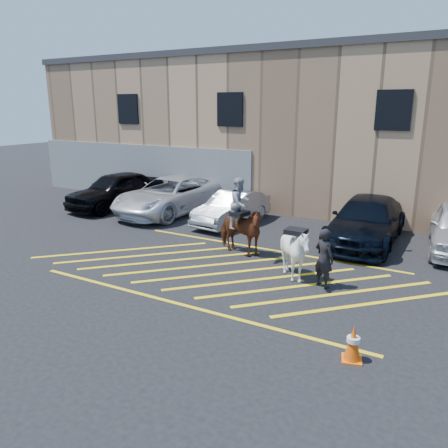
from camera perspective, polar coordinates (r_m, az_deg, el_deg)
The scene contains 11 objects.
ground at distance 13.21m, azimuth 1.51°, elevation -5.94°, with size 90.00×90.00×0.00m, color black.
car_black_suv at distance 21.63m, azimuth -13.88°, elevation 4.35°, with size 2.04×5.06×1.72m, color black.
car_white_pickup at distance 20.03m, azimuth -7.01°, elevation 3.72°, with size 2.72×5.91×1.64m, color silver.
car_silver_sedan at distance 18.08m, azimuth 1.03°, elevation 2.09°, with size 1.41×4.04×1.33m, color #989EA6.
car_blue_suv at distance 16.41m, azimuth 18.10°, elevation 0.41°, with size 2.21×5.43×1.58m, color black.
handler at distance 12.01m, azimuth 12.93°, elevation -4.35°, with size 0.60×0.39×1.64m, color black.
warehouse at distance 23.64m, azimuth 15.57°, elevation 11.95°, with size 32.42×10.20×7.30m.
hatching_zone at distance 12.96m, azimuth 0.89°, elevation -6.33°, with size 12.60×5.12×0.01m.
mounted_bay at distance 14.25m, azimuth 2.06°, elevation 0.01°, with size 2.07×1.25×2.56m.
saddled_white at distance 12.34m, azimuth 9.27°, elevation -3.71°, with size 1.32×1.48×1.59m.
traffic_cone at distance 9.00m, azimuth 16.50°, elevation -14.69°, with size 0.47×0.47×0.73m.
Camera 1 is at (5.73, -10.91, 4.75)m, focal length 35.00 mm.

